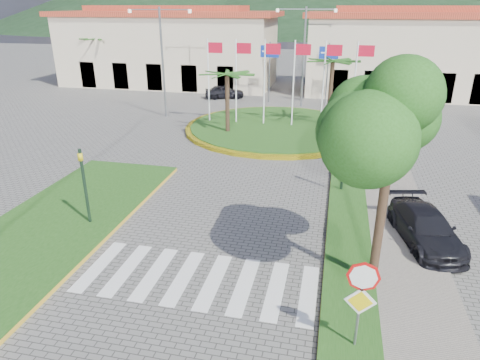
% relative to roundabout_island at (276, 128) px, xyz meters
% --- Properties ---
extents(sidewalk_right, '(4.00, 28.00, 0.15)m').
position_rel_roundabout_island_xyz_m(sidewalk_right, '(6.00, -20.00, -0.10)').
color(sidewalk_right, gray).
rests_on(sidewalk_right, ground).
extents(verge_right, '(1.60, 28.00, 0.18)m').
position_rel_roundabout_island_xyz_m(verge_right, '(4.80, -20.00, -0.08)').
color(verge_right, '#1D4B15').
rests_on(verge_right, ground).
extents(median_left, '(5.00, 14.00, 0.18)m').
position_rel_roundabout_island_xyz_m(median_left, '(-6.50, -16.00, -0.08)').
color(median_left, '#1D4B15').
rests_on(median_left, ground).
extents(crosswalk, '(8.00, 3.00, 0.01)m').
position_rel_roundabout_island_xyz_m(crosswalk, '(-0.00, -18.00, -0.17)').
color(crosswalk, silver).
rests_on(crosswalk, ground).
extents(roundabout_island, '(12.70, 12.70, 6.00)m').
position_rel_roundabout_island_xyz_m(roundabout_island, '(0.00, 0.00, 0.00)').
color(roundabout_island, yellow).
rests_on(roundabout_island, ground).
extents(stop_sign, '(0.80, 0.11, 2.65)m').
position_rel_roundabout_island_xyz_m(stop_sign, '(4.90, -20.04, 1.62)').
color(stop_sign, slate).
rests_on(stop_sign, ground).
extents(deciduous_tree, '(3.60, 3.60, 6.80)m').
position_rel_roundabout_island_xyz_m(deciduous_tree, '(5.50, -17.00, 5.00)').
color(deciduous_tree, black).
rests_on(deciduous_tree, ground).
extents(traffic_light_left, '(0.15, 0.18, 3.20)m').
position_rel_roundabout_island_xyz_m(traffic_light_left, '(-5.20, -15.50, 1.77)').
color(traffic_light_left, black).
rests_on(traffic_light_left, ground).
extents(traffic_light_right, '(0.15, 0.18, 3.20)m').
position_rel_roundabout_island_xyz_m(traffic_light_right, '(4.50, -10.00, 1.77)').
color(traffic_light_right, black).
rests_on(traffic_light_right, ground).
extents(traffic_light_far, '(0.18, 0.15, 3.20)m').
position_rel_roundabout_island_xyz_m(traffic_light_far, '(8.00, 4.00, 1.77)').
color(traffic_light_far, black).
rests_on(traffic_light_far, ground).
extents(direction_sign_west, '(1.60, 0.14, 5.20)m').
position_rel_roundabout_island_xyz_m(direction_sign_west, '(-2.00, 8.97, 3.36)').
color(direction_sign_west, slate).
rests_on(direction_sign_west, ground).
extents(direction_sign_east, '(1.60, 0.14, 5.20)m').
position_rel_roundabout_island_xyz_m(direction_sign_east, '(3.00, 8.97, 3.36)').
color(direction_sign_east, slate).
rests_on(direction_sign_east, ground).
extents(street_lamp_centre, '(4.80, 0.16, 8.00)m').
position_rel_roundabout_island_xyz_m(street_lamp_centre, '(1.00, 8.00, 4.32)').
color(street_lamp_centre, slate).
rests_on(street_lamp_centre, ground).
extents(street_lamp_west, '(4.80, 0.16, 8.00)m').
position_rel_roundabout_island_xyz_m(street_lamp_west, '(-9.00, 2.00, 4.32)').
color(street_lamp_west, slate).
rests_on(street_lamp_west, ground).
extents(building_left, '(23.32, 9.54, 8.05)m').
position_rel_roundabout_island_xyz_m(building_left, '(-14.00, 16.00, 3.73)').
color(building_left, beige).
rests_on(building_left, ground).
extents(building_right, '(19.08, 9.54, 8.05)m').
position_rel_roundabout_island_xyz_m(building_right, '(10.00, 16.00, 3.73)').
color(building_right, beige).
rests_on(building_right, ground).
extents(hill_near_back, '(110.00, 110.00, 16.00)m').
position_rel_roundabout_island_xyz_m(hill_near_back, '(-10.00, 108.00, 7.83)').
color(hill_near_back, black).
rests_on(hill_near_back, ground).
extents(white_van, '(4.94, 3.36, 1.26)m').
position_rel_roundabout_island_xyz_m(white_van, '(-12.58, 14.02, 0.46)').
color(white_van, silver).
rests_on(white_van, ground).
extents(car_dark_a, '(3.88, 2.56, 1.23)m').
position_rel_roundabout_island_xyz_m(car_dark_a, '(-6.31, 9.79, 0.44)').
color(car_dark_a, black).
rests_on(car_dark_a, ground).
extents(car_dark_b, '(4.15, 2.66, 1.29)m').
position_rel_roundabout_island_xyz_m(car_dark_b, '(5.23, 13.68, 0.47)').
color(car_dark_b, black).
rests_on(car_dark_b, ground).
extents(car_side_right, '(2.66, 4.56, 1.24)m').
position_rel_roundabout_island_xyz_m(car_side_right, '(7.50, -13.98, 0.45)').
color(car_side_right, black).
rests_on(car_side_right, ground).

